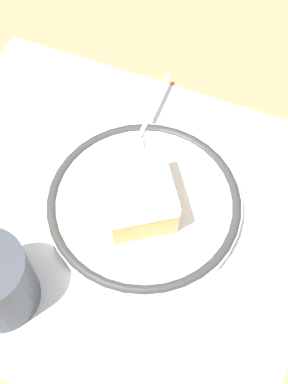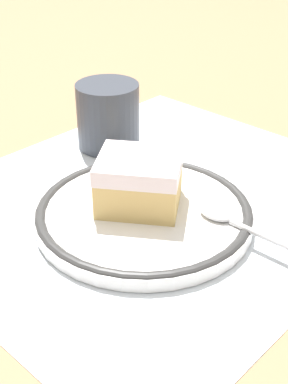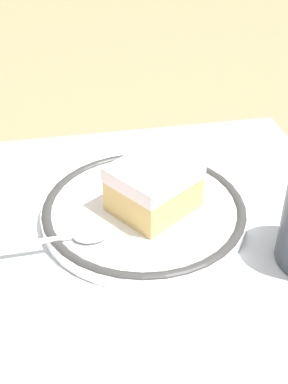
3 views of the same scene
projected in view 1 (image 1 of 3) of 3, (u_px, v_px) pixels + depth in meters
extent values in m
plane|color=#9E7551|center=(105.00, 210.00, 0.59)|extent=(2.40, 2.40, 0.00)
cube|color=silver|center=(105.00, 210.00, 0.59)|extent=(0.47, 0.41, 0.00)
cylinder|color=white|center=(144.00, 204.00, 0.58)|extent=(0.22, 0.22, 0.01)
torus|color=#333333|center=(144.00, 202.00, 0.58)|extent=(0.22, 0.22, 0.01)
cube|color=#DBB76B|center=(138.00, 199.00, 0.56)|extent=(0.10, 0.11, 0.04)
cube|color=white|center=(138.00, 186.00, 0.53)|extent=(0.11, 0.11, 0.02)
ellipsoid|color=silver|center=(135.00, 148.00, 0.61)|extent=(0.03, 0.04, 0.01)
cylinder|color=silver|center=(156.00, 105.00, 0.64)|extent=(0.01, 0.11, 0.01)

